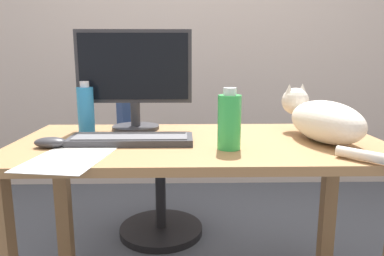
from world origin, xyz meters
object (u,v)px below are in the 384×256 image
keyboard (131,139)px  water_bottle (229,121)px  office_chair (151,169)px  spray_bottle (86,109)px  computer_mouse (50,142)px  cat (322,119)px  monitor (134,76)px

keyboard → water_bottle: 0.36m
office_chair → spray_bottle: bearing=-113.1°
office_chair → computer_mouse: office_chair is taller
cat → water_bottle: 0.37m
monitor → computer_mouse: monitor is taller
computer_mouse → spray_bottle: (0.06, 0.25, 0.08)m
monitor → spray_bottle: bearing=-161.5°
office_chair → cat: size_ratio=1.52×
office_chair → cat: office_chair is taller
office_chair → keyboard: office_chair is taller
office_chair → keyboard: size_ratio=2.08×
office_chair → spray_bottle: spray_bottle is taller
spray_bottle → keyboard: bearing=-42.2°
computer_mouse → spray_bottle: spray_bottle is taller
monitor → keyboard: 0.33m
cat → spray_bottle: spray_bottle is taller
monitor → spray_bottle: monitor is taller
keyboard → computer_mouse: (-0.27, -0.06, 0.00)m
water_bottle → keyboard: bearing=164.7°
water_bottle → spray_bottle: bearing=152.8°
keyboard → computer_mouse: size_ratio=4.00×
monitor → spray_bottle: 0.24m
cat → monitor: bearing=161.9°
computer_mouse → water_bottle: size_ratio=0.54×
monitor → water_bottle: 0.51m
office_chair → water_bottle: size_ratio=4.46×
keyboard → cat: cat is taller
monitor → cat: size_ratio=0.80×
water_bottle → spray_bottle: (-0.55, 0.28, 0.00)m
cat → keyboard: bearing=-178.3°
monitor → spray_bottle: size_ratio=2.30×
monitor → water_bottle: size_ratio=2.34×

